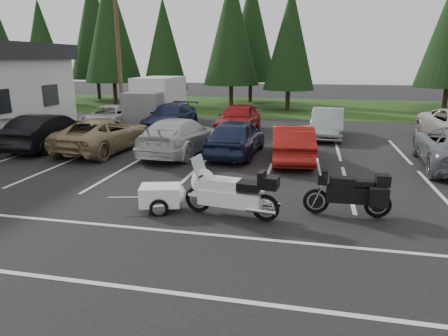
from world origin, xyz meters
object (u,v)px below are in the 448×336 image
car_near_2 (105,134)px  adventure_motorcycle (348,188)px  box_truck (154,101)px  car_near_4 (236,137)px  car_far_0 (109,117)px  cargo_trailer (161,198)px  car_far_1 (171,117)px  utility_pole (118,48)px  car_near_1 (48,131)px  car_near_3 (179,136)px  car_far_2 (238,118)px  car_near_0 (13,131)px  car_far_3 (327,123)px  car_near_5 (292,143)px  touring_motorcycle (231,188)px

car_near_2 → adventure_motorcycle: 11.65m
box_truck → car_near_4: 10.41m
car_far_0 → cargo_trailer: (8.09, -12.53, -0.30)m
car_near_2 → car_far_1: bearing=-93.9°
car_near_4 → cargo_trailer: 6.99m
utility_pole → car_near_1: (0.08, -7.76, -3.90)m
car_near_3 → car_far_2: (1.61, 5.59, 0.05)m
cargo_trailer → adventure_motorcycle: 4.96m
car_near_0 → car_near_2: bearing=-178.6°
car_near_0 → car_far_3: car_far_3 is taller
box_truck → car_near_4: bearing=-48.8°
car_near_1 → car_far_3: 13.87m
car_near_0 → car_far_2: car_far_2 is taller
car_near_4 → car_far_3: car_near_4 is taller
utility_pole → car_near_3: size_ratio=1.68×
car_near_0 → car_far_3: bearing=-157.8°
car_near_0 → car_far_3: size_ratio=0.91×
box_truck → car_near_5: box_truck is taller
car_far_2 → car_far_3: bearing=-0.6°
car_near_0 → car_near_4: bearing=-176.3°
car_near_0 → car_far_1: (5.83, 5.93, 0.03)m
car_near_3 → car_far_1: size_ratio=1.04×
box_truck → car_near_5: bearing=-42.1°
car_near_5 → car_near_0: bearing=-6.5°
cargo_trailer → adventure_motorcycle: bearing=-6.6°
car_near_3 → cargo_trailer: car_near_3 is taller
box_truck → car_near_3: box_truck is taller
car_near_0 → touring_motorcycle: (11.93, -6.65, 0.08)m
car_far_0 → car_far_1: 3.92m
utility_pole → car_far_0: bearing=-91.4°
car_far_2 → car_near_1: bearing=-140.3°
car_far_0 → car_far_3: size_ratio=1.04×
car_near_1 → car_near_4: 8.77m
car_near_4 → car_far_1: car_near_4 is taller
car_near_5 → car_far_0: car_near_5 is taller
car_near_1 → car_near_5: (11.15, -0.08, -0.06)m
car_near_3 → adventure_motorcycle: size_ratio=2.16×
car_near_1 → car_far_1: car_near_1 is taller
car_far_2 → cargo_trailer: 12.36m
car_far_1 → adventure_motorcycle: bearing=-50.1°
car_far_1 → touring_motorcycle: (6.11, -12.58, 0.05)m
car_far_3 → car_near_0: bearing=-156.5°
car_far_2 → car_far_3: (4.83, -0.32, -0.07)m
car_near_4 → car_far_3: bearing=-124.5°
car_near_1 → car_near_0: bearing=-5.0°
car_far_3 → cargo_trailer: (-4.75, -12.03, -0.40)m
adventure_motorcycle → car_far_3: bearing=89.6°
car_near_1 → car_far_2: 9.82m
car_near_5 → car_far_0: bearing=-34.0°
box_truck → car_near_0: 9.06m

